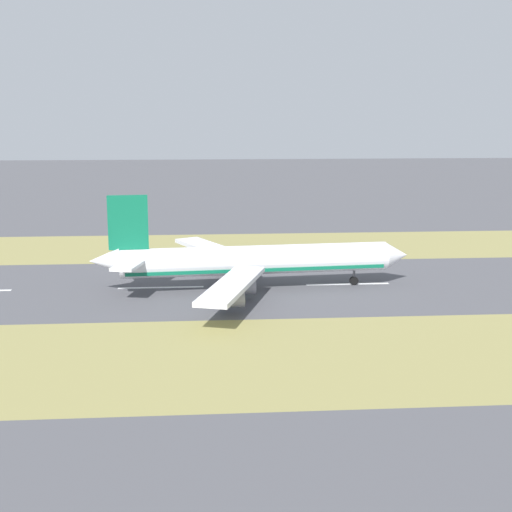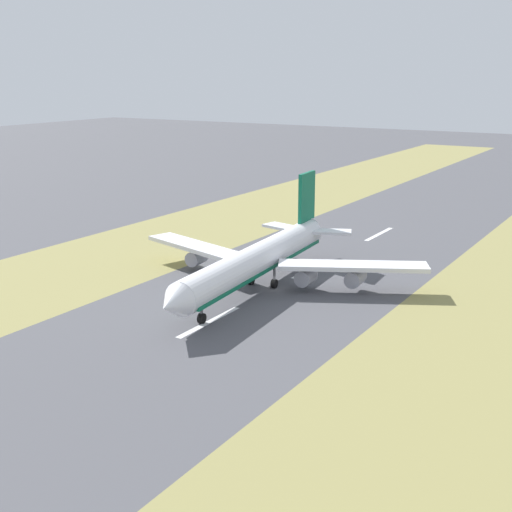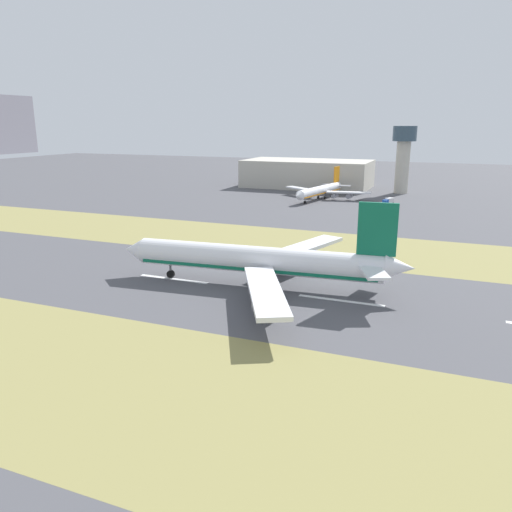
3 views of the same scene
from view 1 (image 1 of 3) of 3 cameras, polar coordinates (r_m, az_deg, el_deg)
ground_plane at (r=151.99m, az=-1.13°, el=-2.41°), size 800.00×800.00×0.00m
grass_median_west at (r=195.91m, az=-1.86°, el=0.76°), size 40.00×600.00×0.01m
grass_median_east at (r=108.96m, az=0.20°, el=-8.13°), size 40.00×600.00×0.01m
centreline_dash_mid at (r=152.05m, az=-7.61°, el=-2.51°), size 1.20×18.00×0.01m
centreline_dash_far at (r=154.88m, az=7.33°, el=-2.24°), size 1.20×18.00×0.01m
airplane_main_jet at (r=148.12m, az=-0.73°, el=-0.39°), size 63.91×67.22×20.20m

